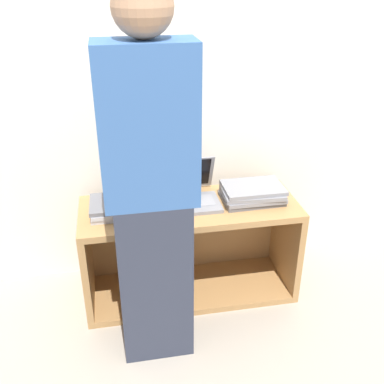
{
  "coord_description": "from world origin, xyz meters",
  "views": [
    {
      "loc": [
        -0.38,
        -1.89,
        1.78
      ],
      "look_at": [
        0.0,
        0.16,
        0.7
      ],
      "focal_mm": 42.0,
      "sensor_mm": 36.0,
      "label": 1
    }
  ],
  "objects_px": {
    "laptop_stack_left": "(122,206)",
    "person": "(151,192)",
    "laptop_open": "(188,194)",
    "laptop_stack_right": "(252,193)"
  },
  "relations": [
    {
      "from": "laptop_open",
      "to": "person",
      "type": "distance_m",
      "value": 0.57
    },
    {
      "from": "laptop_open",
      "to": "laptop_stack_right",
      "type": "relative_size",
      "value": 0.97
    },
    {
      "from": "laptop_stack_right",
      "to": "laptop_open",
      "type": "bearing_deg",
      "value": 171.36
    },
    {
      "from": "laptop_open",
      "to": "person",
      "type": "xyz_separation_m",
      "value": [
        -0.24,
        -0.45,
        0.26
      ]
    },
    {
      "from": "laptop_open",
      "to": "laptop_stack_right",
      "type": "distance_m",
      "value": 0.36
    },
    {
      "from": "laptop_stack_left",
      "to": "person",
      "type": "relative_size",
      "value": 0.19
    },
    {
      "from": "laptop_stack_left",
      "to": "laptop_stack_right",
      "type": "xyz_separation_m",
      "value": [
        0.72,
        -0.0,
        0.01
      ]
    },
    {
      "from": "laptop_stack_left",
      "to": "person",
      "type": "bearing_deg",
      "value": -72.21
    },
    {
      "from": "laptop_open",
      "to": "laptop_stack_left",
      "type": "xyz_separation_m",
      "value": [
        -0.37,
        -0.05,
        -0.01
      ]
    },
    {
      "from": "person",
      "to": "laptop_stack_right",
      "type": "bearing_deg",
      "value": 33.32
    }
  ]
}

